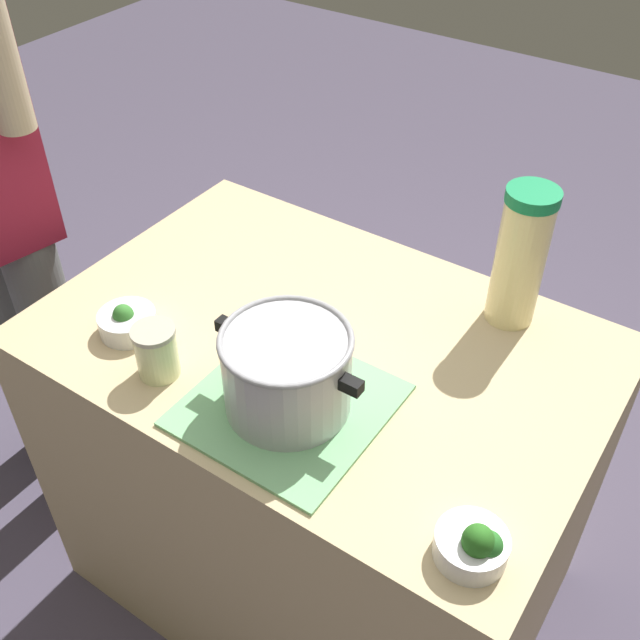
{
  "coord_description": "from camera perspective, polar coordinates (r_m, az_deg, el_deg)",
  "views": [
    {
      "loc": [
        -0.65,
        0.96,
        1.93
      ],
      "look_at": [
        0.0,
        0.0,
        0.94
      ],
      "focal_mm": 42.09,
      "sensor_mm": 36.0,
      "label": 1
    }
  ],
  "objects": [
    {
      "name": "mason_jar",
      "position": [
        1.48,
        -12.33,
        -2.35
      ],
      "size": [
        0.09,
        0.09,
        0.11
      ],
      "color": "beige",
      "rests_on": "counter_slab"
    },
    {
      "name": "counter_slab",
      "position": [
        1.88,
        -0.0,
        -11.56
      ],
      "size": [
        1.17,
        0.79,
        0.89
      ],
      "primitive_type": "cube",
      "color": "tan",
      "rests_on": "ground_plane"
    },
    {
      "name": "broccoli_bowl_center",
      "position": [
        1.22,
        11.65,
        -16.41
      ],
      "size": [
        0.12,
        0.12,
        0.08
      ],
      "color": "silver",
      "rests_on": "counter_slab"
    },
    {
      "name": "ground_plane",
      "position": [
        2.25,
        -0.0,
        -18.57
      ],
      "size": [
        8.0,
        8.0,
        0.0
      ],
      "primitive_type": "plane",
      "color": "#4E475B"
    },
    {
      "name": "cooking_pot",
      "position": [
        1.35,
        -2.53,
        -3.84
      ],
      "size": [
        0.31,
        0.24,
        0.17
      ],
      "color": "#B7B7BC",
      "rests_on": "dish_cloth"
    },
    {
      "name": "dish_cloth",
      "position": [
        1.42,
        -2.42,
        -6.48
      ],
      "size": [
        0.35,
        0.35,
        0.01
      ],
      "primitive_type": "cube",
      "color": "#7CBE82",
      "rests_on": "counter_slab"
    },
    {
      "name": "lemonade_pitcher",
      "position": [
        1.57,
        14.99,
        4.66
      ],
      "size": [
        0.11,
        0.11,
        0.31
      ],
      "color": "beige",
      "rests_on": "counter_slab"
    },
    {
      "name": "broccoli_bowl_front",
      "position": [
        1.6,
        -14.48,
        -0.07
      ],
      "size": [
        0.12,
        0.12,
        0.07
      ],
      "color": "silver",
      "rests_on": "counter_slab"
    }
  ]
}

